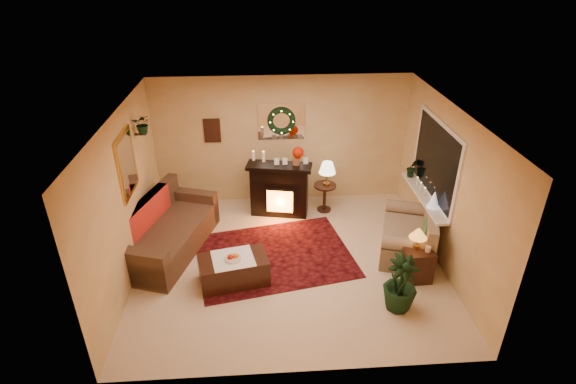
{
  "coord_description": "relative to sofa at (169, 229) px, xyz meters",
  "views": [
    {
      "loc": [
        -0.44,
        -6.1,
        4.62
      ],
      "look_at": [
        0.0,
        0.35,
        1.15
      ],
      "focal_mm": 28.0,
      "sensor_mm": 36.0,
      "label": 1
    }
  ],
  "objects": [
    {
      "name": "window_sill",
      "position": [
        4.42,
        0.06,
        0.44
      ],
      "size": [
        0.22,
        1.86,
        0.04
      ],
      "primitive_type": "cube",
      "color": "white",
      "rests_on": "wall_right"
    },
    {
      "name": "wreath",
      "position": [
        2.04,
        1.7,
        1.29
      ],
      "size": [
        0.55,
        0.11,
        0.55
      ],
      "primitive_type": "torus",
      "rotation": [
        1.57,
        0.0,
        0.0
      ],
      "color": "#194719",
      "rests_on": "wall_back"
    },
    {
      "name": "fruit_bowl",
      "position": [
        1.14,
        -0.97,
        0.02
      ],
      "size": [
        0.26,
        0.26,
        0.06
      ],
      "primitive_type": "cylinder",
      "color": "silver",
      "rests_on": "coffee_table"
    },
    {
      "name": "mantel_candle_a",
      "position": [
        1.48,
        1.13,
        0.83
      ],
      "size": [
        0.06,
        0.06,
        0.18
      ],
      "primitive_type": "cylinder",
      "color": "#FFF2D0",
      "rests_on": "fireplace"
    },
    {
      "name": "floor",
      "position": [
        2.04,
        -0.49,
        -0.43
      ],
      "size": [
        5.0,
        5.0,
        0.0
      ],
      "primitive_type": "plane",
      "color": "beige",
      "rests_on": "ground"
    },
    {
      "name": "wall_back",
      "position": [
        2.04,
        1.76,
        0.87
      ],
      "size": [
        5.0,
        5.0,
        0.0
      ],
      "primitive_type": "plane",
      "color": "#EFD88C",
      "rests_on": "ground"
    },
    {
      "name": "lamp_cream",
      "position": [
        2.89,
        1.17,
        0.45
      ],
      "size": [
        0.33,
        0.33,
        0.5
      ],
      "primitive_type": "cone",
      "color": "#FFE9BF",
      "rests_on": "side_table_round"
    },
    {
      "name": "wall_left",
      "position": [
        -0.46,
        -0.49,
        0.87
      ],
      "size": [
        4.5,
        4.5,
        0.0
      ],
      "primitive_type": "plane",
      "color": "#EFD88C",
      "rests_on": "ground"
    },
    {
      "name": "wall_right",
      "position": [
        4.54,
        -0.49,
        0.87
      ],
      "size": [
        4.5,
        4.5,
        0.0
      ],
      "primitive_type": "plane",
      "color": "#EFD88C",
      "rests_on": "ground"
    },
    {
      "name": "mantel_mirror",
      "position": [
        2.04,
        1.74,
        1.27
      ],
      "size": [
        0.92,
        0.02,
        0.72
      ],
      "primitive_type": "cube",
      "color": "white",
      "rests_on": "wall_back"
    },
    {
      "name": "gold_mirror",
      "position": [
        -0.44,
        -0.19,
        1.32
      ],
      "size": [
        0.03,
        0.84,
        1.0
      ],
      "primitive_type": "cube",
      "color": "gold",
      "rests_on": "wall_left"
    },
    {
      "name": "poinsettia",
      "position": [
        2.32,
        1.13,
        0.87
      ],
      "size": [
        0.21,
        0.21,
        0.21
      ],
      "primitive_type": "sphere",
      "color": "#B71700",
      "rests_on": "fireplace"
    },
    {
      "name": "lamp_tiffany",
      "position": [
        3.98,
        -0.99,
        0.31
      ],
      "size": [
        0.28,
        0.28,
        0.4
      ],
      "primitive_type": "cone",
      "color": "orange",
      "rests_on": "end_table_square"
    },
    {
      "name": "window_glass",
      "position": [
        4.51,
        0.06,
        1.12
      ],
      "size": [
        0.02,
        1.7,
        1.22
      ],
      "primitive_type": "cube",
      "color": "black",
      "rests_on": "wall_right"
    },
    {
      "name": "coffee_table",
      "position": [
        1.13,
        -0.93,
        -0.22
      ],
      "size": [
        1.15,
        0.78,
        0.44
      ],
      "primitive_type": "cube",
      "rotation": [
        0.0,
        0.0,
        0.21
      ],
      "color": "black",
      "rests_on": "floor"
    },
    {
      "name": "mini_tree",
      "position": [
        4.42,
        -0.35,
        0.61
      ],
      "size": [
        0.2,
        0.2,
        0.3
      ],
      "primitive_type": "cone",
      "color": "silver",
      "rests_on": "window_sill"
    },
    {
      "name": "ceiling",
      "position": [
        2.04,
        -0.49,
        2.17
      ],
      "size": [
        5.0,
        5.0,
        0.0
      ],
      "primitive_type": "plane",
      "color": "white",
      "rests_on": "ground"
    },
    {
      "name": "area_rug",
      "position": [
        1.79,
        -0.3,
        -0.42
      ],
      "size": [
        2.9,
        2.4,
        0.01
      ],
      "primitive_type": "cube",
      "rotation": [
        0.0,
        0.0,
        0.2
      ],
      "color": "#661A07",
      "rests_on": "floor"
    },
    {
      "name": "red_throw",
      "position": [
        -0.08,
        0.13,
        0.02
      ],
      "size": [
        0.83,
        1.35,
        0.02
      ],
      "primitive_type": "cube",
      "color": "red",
      "rests_on": "sofa"
    },
    {
      "name": "sofa",
      "position": [
        0.0,
        0.0,
        0.0
      ],
      "size": [
        1.56,
        2.36,
        0.93
      ],
      "primitive_type": "cube",
      "rotation": [
        0.0,
        0.0,
        -0.3
      ],
      "color": "brown",
      "rests_on": "floor"
    },
    {
      "name": "window_frame",
      "position": [
        4.53,
        0.06,
        1.12
      ],
      "size": [
        0.03,
        1.86,
        1.36
      ],
      "primitive_type": "cube",
      "color": "white",
      "rests_on": "wall_right"
    },
    {
      "name": "mantel_candle_b",
      "position": [
        1.67,
        1.08,
        0.83
      ],
      "size": [
        0.07,
        0.07,
        0.2
      ],
      "primitive_type": "cylinder",
      "color": "silver",
      "rests_on": "fireplace"
    },
    {
      "name": "end_table_square",
      "position": [
        4.01,
        -1.02,
        -0.16
      ],
      "size": [
        0.46,
        0.46,
        0.54
      ],
      "primitive_type": "cube",
      "rotation": [
        0.0,
        0.0,
        0.04
      ],
      "color": "#421E13",
      "rests_on": "floor"
    },
    {
      "name": "wall_front",
      "position": [
        2.04,
        -2.74,
        0.87
      ],
      "size": [
        5.0,
        5.0,
        0.0
      ],
      "primitive_type": "plane",
      "color": "#EFD88C",
      "rests_on": "ground"
    },
    {
      "name": "fireplace",
      "position": [
        1.96,
        1.12,
        0.12
      ],
      "size": [
        1.14,
        0.55,
        1.0
      ],
      "primitive_type": "cube",
      "rotation": [
        0.0,
        0.0,
        -0.2
      ],
      "color": "#372217",
      "rests_on": "floor"
    },
    {
      "name": "wall_art",
      "position": [
        0.69,
        1.74,
        1.12
      ],
      "size": [
        0.32,
        0.03,
        0.48
      ],
      "primitive_type": "cube",
      "color": "#381E11",
      "rests_on": "wall_back"
    },
    {
      "name": "floor_palm",
      "position": [
        3.54,
        -1.69,
        0.02
      ],
      "size": [
        1.94,
        1.94,
        2.61
      ],
      "primitive_type": "imported",
      "rotation": [
        0.0,
        0.0,
        0.43
      ],
      "color": "#194721",
      "rests_on": "floor"
    },
    {
      "name": "sill_plant",
      "position": [
        4.42,
        0.8,
        0.65
      ],
      "size": [
        0.26,
        0.21,
        0.48
      ],
      "primitive_type": "imported",
      "color": "#1F5021",
      "rests_on": "window_sill"
    },
    {
      "name": "loveseat",
      "position": [
        4.1,
        -0.28,
        -0.01
      ],
      "size": [
        1.25,
        1.64,
        0.84
      ],
      "primitive_type": "cube",
      "rotation": [
        0.0,
        0.0,
        -0.32
      ],
      "color": "gray",
      "rests_on": "floor"
    },
    {
      "name": "hanging_plant",
      "position": [
        -0.3,
        0.56,
        1.54
      ],
      "size": [
        0.33,
        0.28,
        0.36
      ],
      "primitive_type": "imported",
      "color": "#194719",
      "rests_on": "wall_left"
    },
    {
      "name": "side_table_round",
      "position": [
        2.86,
        1.18,
        -0.11
      ],
      "size": [
        0.49,
        0.49,
        0.57
      ],
      "primitive_type": "cylinder",
      "rotation": [
        0.0,
        0.0,
        -0.12
      ],
      "color": "#3A230E",
      "rests_on": "floor"
    }
  ]
}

